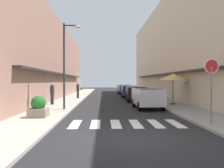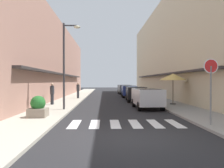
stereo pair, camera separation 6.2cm
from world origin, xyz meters
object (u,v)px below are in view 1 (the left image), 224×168
parked_car_mid (136,92)px  pedestrian_walking_far (78,90)px  pedestrian_walking_near (52,93)px  cafe_umbrella (173,77)px  planter_corner (38,107)px  street_lamp (67,57)px  parked_car_distant (124,88)px  round_street_sign (211,74)px  parked_car_far (129,90)px  parked_car_near (147,96)px

parked_car_mid → pedestrian_walking_far: pedestrian_walking_far is taller
pedestrian_walking_near → cafe_umbrella: bearing=-119.4°
planter_corner → pedestrian_walking_far: 13.16m
cafe_umbrella → pedestrian_walking_near: cafe_umbrella is taller
street_lamp → parked_car_distant: bearing=73.7°
round_street_sign → pedestrian_walking_near: (-8.91, 8.91, -1.28)m
round_street_sign → parked_car_far: bearing=94.6°
street_lamp → pedestrian_walking_far: bearing=92.2°
parked_car_mid → round_street_sign: (1.49, -12.74, 1.41)m
parked_car_mid → pedestrian_walking_far: (-6.08, 2.86, 0.13)m
pedestrian_walking_far → parked_car_distant: bearing=-133.2°
round_street_sign → pedestrian_walking_far: bearing=115.9°
street_lamp → cafe_umbrella: bearing=21.0°
street_lamp → planter_corner: bearing=-107.0°
parked_car_near → pedestrian_walking_near: size_ratio=2.27×
parked_car_mid → pedestrian_walking_near: 8.35m
parked_car_near → pedestrian_walking_far: (-6.08, 8.84, 0.13)m
pedestrian_walking_far → cafe_umbrella: bearing=131.4°
parked_car_far → street_lamp: size_ratio=0.69×
parked_car_mid → planter_corner: 12.26m
parked_car_near → pedestrian_walking_near: (-7.42, 2.16, 0.13)m
parked_car_distant → parked_car_far: bearing=-90.0°
cafe_umbrella → pedestrian_walking_far: size_ratio=1.45×
pedestrian_walking_near → round_street_sign: bearing=-164.0°
parked_car_distant → street_lamp: size_ratio=0.69×
parked_car_distant → pedestrian_walking_near: pedestrian_walking_near is taller
cafe_umbrella → pedestrian_walking_far: (-8.66, 6.75, -1.32)m
parked_car_distant → pedestrian_walking_far: bearing=-122.6°
parked_car_mid → parked_car_far: 5.83m
parked_car_far → round_street_sign: size_ratio=1.40×
parked_car_distant → pedestrian_walking_far: pedestrian_walking_far is taller
parked_car_far → planter_corner: (-6.68, -16.10, -0.29)m
street_lamp → cafe_umbrella: (8.28, 3.18, -1.27)m
parked_car_mid → street_lamp: street_lamp is taller
parked_car_mid → parked_car_near: bearing=-90.0°
parked_car_near → parked_car_distant: 18.36m
parked_car_near → pedestrian_walking_far: bearing=124.5°
round_street_sign → street_lamp: 9.25m
pedestrian_walking_near → pedestrian_walking_far: bearing=-40.3°
street_lamp → pedestrian_walking_near: street_lamp is taller
parked_car_near → parked_car_far: (0.00, 11.81, 0.00)m
parked_car_near → cafe_umbrella: (2.58, 2.09, 1.45)m
street_lamp → planter_corner: street_lamp is taller
parked_car_distant → pedestrian_walking_near: (-7.42, -16.20, 0.13)m
parked_car_far → cafe_umbrella: (2.58, -9.72, 1.45)m
round_street_sign → cafe_umbrella: (1.09, 8.85, 0.04)m
parked_car_distant → cafe_umbrella: bearing=-81.0°
round_street_sign → cafe_umbrella: round_street_sign is taller
parked_car_distant → pedestrian_walking_far: (-6.08, -9.52, 0.13)m
parked_car_distant → street_lamp: (-5.70, -19.44, 2.72)m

